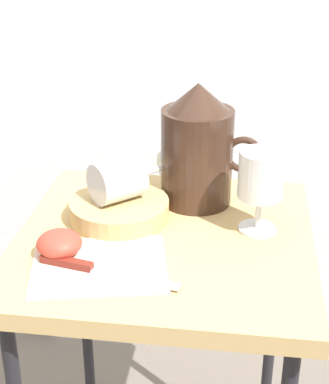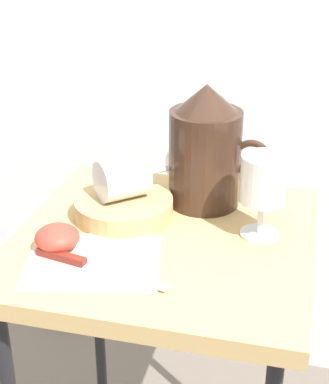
{
  "view_description": "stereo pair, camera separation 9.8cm",
  "coord_description": "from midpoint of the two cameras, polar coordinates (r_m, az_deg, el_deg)",
  "views": [
    {
      "loc": [
        0.12,
        -0.88,
        1.22
      ],
      "look_at": [
        0.0,
        0.0,
        0.79
      ],
      "focal_mm": 57.25,
      "sensor_mm": 36.0,
      "label": 1
    },
    {
      "loc": [
        0.21,
        -0.86,
        1.22
      ],
      "look_at": [
        0.0,
        0.0,
        0.79
      ],
      "focal_mm": 57.25,
      "sensor_mm": 36.0,
      "label": 2
    }
  ],
  "objects": [
    {
      "name": "table",
      "position": [
        1.06,
        -2.67,
        -7.87
      ],
      "size": [
        0.49,
        0.48,
        0.71
      ],
      "color": "tan",
      "rests_on": "ground_plane"
    },
    {
      "name": "linen_napkin",
      "position": [
        0.95,
        -9.1,
        -6.86
      ],
      "size": [
        0.23,
        0.2,
        0.0
      ],
      "primitive_type": "cube",
      "rotation": [
        0.0,
        0.0,
        0.21
      ],
      "color": "beige",
      "rests_on": "table"
    },
    {
      "name": "basket_tray",
      "position": [
        1.07,
        -6.86,
        -1.71
      ],
      "size": [
        0.17,
        0.17,
        0.03
      ],
      "primitive_type": "cylinder",
      "color": "tan",
      "rests_on": "table"
    },
    {
      "name": "pitcher",
      "position": [
        1.09,
        0.52,
        3.42
      ],
      "size": [
        0.18,
        0.13,
        0.22
      ],
      "color": "#382319",
      "rests_on": "table"
    },
    {
      "name": "wine_glass_upright",
      "position": [
        1.0,
        6.2,
        1.12
      ],
      "size": [
        0.07,
        0.07,
        0.14
      ],
      "color": "silver",
      "rests_on": "table"
    },
    {
      "name": "wine_glass_tipped_near",
      "position": [
        1.05,
        -6.85,
        1.1
      ],
      "size": [
        0.15,
        0.15,
        0.07
      ],
      "color": "silver",
      "rests_on": "basket_tray"
    },
    {
      "name": "apple_half_left",
      "position": [
        0.97,
        -12.65,
        -4.78
      ],
      "size": [
        0.07,
        0.07,
        0.04
      ],
      "primitive_type": "ellipsoid",
      "color": "#CC3D2D",
      "rests_on": "linen_napkin"
    },
    {
      "name": "knife",
      "position": [
        0.93,
        -10.19,
        -7.03
      ],
      "size": [
        0.22,
        0.06,
        0.01
      ],
      "color": "silver",
      "rests_on": "linen_napkin"
    }
  ]
}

